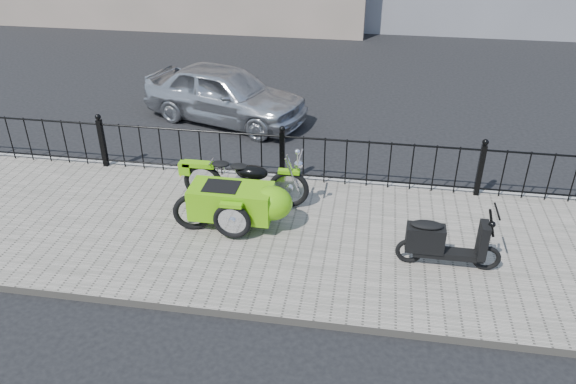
% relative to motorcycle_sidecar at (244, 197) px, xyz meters
% --- Properties ---
extents(ground, '(120.00, 120.00, 0.00)m').
position_rel_motorcycle_sidecar_xyz_m(ground, '(0.34, 0.26, -0.59)').
color(ground, black).
rests_on(ground, ground).
extents(sidewalk, '(30.00, 3.80, 0.12)m').
position_rel_motorcycle_sidecar_xyz_m(sidewalk, '(0.34, -0.24, -0.53)').
color(sidewalk, slate).
rests_on(sidewalk, ground).
extents(curb, '(30.00, 0.10, 0.12)m').
position_rel_motorcycle_sidecar_xyz_m(curb, '(0.34, 1.70, -0.53)').
color(curb, gray).
rests_on(curb, ground).
extents(iron_fence, '(14.11, 0.11, 1.08)m').
position_rel_motorcycle_sidecar_xyz_m(iron_fence, '(0.34, 1.56, -0.01)').
color(iron_fence, black).
rests_on(iron_fence, sidewalk).
extents(motorcycle_sidecar, '(2.28, 1.48, 0.98)m').
position_rel_motorcycle_sidecar_xyz_m(motorcycle_sidecar, '(0.00, 0.00, 0.00)').
color(motorcycle_sidecar, black).
rests_on(motorcycle_sidecar, sidewalk).
extents(scooter, '(1.49, 0.43, 1.01)m').
position_rel_motorcycle_sidecar_xyz_m(scooter, '(3.05, -0.67, -0.08)').
color(scooter, black).
rests_on(scooter, sidewalk).
extents(spare_tire, '(0.65, 0.23, 0.65)m').
position_rel_motorcycle_sidecar_xyz_m(spare_tire, '(-0.76, -0.33, -0.15)').
color(spare_tire, black).
rests_on(spare_tire, sidewalk).
extents(sedan_car, '(4.17, 2.67, 1.32)m').
position_rel_motorcycle_sidecar_xyz_m(sedan_car, '(-1.51, 4.46, 0.07)').
color(sedan_car, '#B4B7BC').
rests_on(sedan_car, ground).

